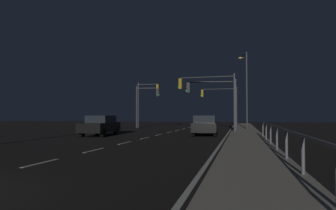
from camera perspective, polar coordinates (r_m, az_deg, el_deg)
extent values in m
plane|color=black|center=(23.12, -3.70, -5.75)|extent=(112.00, 112.00, 0.00)
cube|color=#9E937F|center=(22.19, 13.73, -5.69)|extent=(2.48, 77.00, 0.14)
cube|color=silver|center=(11.73, -21.41, -9.47)|extent=(0.14, 2.00, 0.01)
cube|color=silver|center=(15.18, -12.85, -7.77)|extent=(0.14, 2.00, 0.01)
cube|color=silver|center=(18.86, -7.58, -6.62)|extent=(0.14, 2.00, 0.01)
cube|color=silver|center=(22.64, -4.06, -5.82)|extent=(0.14, 2.00, 0.01)
cube|color=silver|center=(26.49, -1.56, -5.24)|extent=(0.14, 2.00, 0.01)
cube|color=silver|center=(30.38, 0.30, -4.80)|extent=(0.14, 2.00, 0.01)
cube|color=silver|center=(34.29, 1.73, -4.45)|extent=(0.14, 2.00, 0.01)
cube|color=silver|center=(38.22, 2.87, -4.18)|extent=(0.14, 2.00, 0.01)
cube|color=silver|center=(42.17, 3.80, -3.95)|extent=(0.14, 2.00, 0.01)
cube|color=silver|center=(46.12, 4.57, -3.77)|extent=(0.14, 2.00, 0.01)
cube|color=silver|center=(50.08, 5.21, -3.61)|extent=(0.14, 2.00, 0.01)
cube|color=silver|center=(27.20, 10.38, -5.12)|extent=(0.14, 53.00, 0.01)
cube|color=black|center=(25.48, 6.54, -3.87)|extent=(2.05, 4.49, 0.70)
cube|color=#1E2328|center=(25.22, 6.50, -2.47)|extent=(1.73, 2.55, 0.55)
cylinder|color=black|center=(26.96, 5.00, -4.51)|extent=(0.25, 0.65, 0.64)
cylinder|color=black|center=(26.87, 8.41, -4.50)|extent=(0.25, 0.65, 0.64)
cylinder|color=black|center=(24.15, 4.46, -4.82)|extent=(0.25, 0.65, 0.64)
cylinder|color=black|center=(24.06, 8.27, -4.82)|extent=(0.25, 0.65, 0.64)
cube|color=black|center=(25.39, -11.90, -3.85)|extent=(2.01, 4.47, 0.70)
cube|color=#1E2328|center=(25.60, -11.68, -2.44)|extent=(1.71, 2.53, 0.55)
cylinder|color=black|center=(23.80, -11.39, -4.84)|extent=(0.25, 0.65, 0.64)
cylinder|color=black|center=(24.43, -14.90, -4.73)|extent=(0.25, 0.65, 0.64)
cylinder|color=black|center=(26.43, -9.14, -4.54)|extent=(0.25, 0.65, 0.64)
cylinder|color=black|center=(27.00, -12.36, -4.47)|extent=(0.25, 0.65, 0.64)
cylinder|color=#2D3033|center=(42.57, 11.97, -0.27)|extent=(0.16, 0.16, 5.13)
cylinder|color=#2D3033|center=(42.94, 8.99, 2.79)|extent=(4.44, 0.44, 0.11)
cube|color=olive|center=(43.27, 6.07, 2.05)|extent=(0.30, 0.36, 0.95)
sphere|color=black|center=(43.32, 5.87, 2.44)|extent=(0.20, 0.20, 0.20)
sphere|color=black|center=(43.30, 5.87, 2.05)|extent=(0.20, 0.20, 0.20)
sphere|color=#19D84C|center=(43.28, 5.87, 1.65)|extent=(0.20, 0.20, 0.20)
cylinder|color=#2D3033|center=(39.80, -5.55, -0.39)|extent=(0.16, 0.16, 5.14)
cylinder|color=#38383D|center=(39.67, -3.70, 2.97)|extent=(2.59, 0.39, 0.11)
cube|color=black|center=(39.43, -1.85, 2.23)|extent=(0.32, 0.37, 0.95)
sphere|color=black|center=(39.43, -1.63, 2.67)|extent=(0.20, 0.20, 0.20)
sphere|color=black|center=(39.41, -1.63, 2.23)|extent=(0.20, 0.20, 0.20)
sphere|color=#19D84C|center=(39.39, -1.63, 1.80)|extent=(0.20, 0.20, 0.20)
cylinder|color=#38383D|center=(28.60, 11.60, 0.42)|extent=(0.16, 0.16, 5.09)
cylinder|color=#2D3033|center=(29.14, 6.82, 4.89)|extent=(4.83, 0.54, 0.11)
cube|color=olive|center=(29.63, 2.22, 3.75)|extent=(0.31, 0.36, 0.95)
sphere|color=black|center=(29.70, 1.93, 4.32)|extent=(0.20, 0.20, 0.20)
sphere|color=black|center=(29.67, 1.93, 3.74)|extent=(0.20, 0.20, 0.20)
sphere|color=#19D84C|center=(29.65, 1.93, 3.16)|extent=(0.20, 0.20, 0.20)
cylinder|color=#38383D|center=(41.33, -5.27, -0.02)|extent=(0.16, 0.16, 5.74)
cylinder|color=#38383D|center=(41.09, -3.56, 3.64)|extent=(2.57, 0.16, 0.11)
cube|color=olive|center=(40.68, -1.83, 2.95)|extent=(0.29, 0.35, 0.95)
sphere|color=black|center=(40.67, -1.62, 3.38)|extent=(0.20, 0.20, 0.20)
sphere|color=black|center=(40.64, -1.62, 2.96)|extent=(0.20, 0.20, 0.20)
sphere|color=#19D84C|center=(40.62, -1.62, 2.54)|extent=(0.20, 0.20, 0.20)
cylinder|color=#4C4C51|center=(30.58, 11.79, 0.03)|extent=(0.16, 0.16, 4.82)
cylinder|color=#2D3033|center=(30.60, 7.68, 4.06)|extent=(4.35, 0.57, 0.11)
cube|color=black|center=(30.59, 3.59, 3.06)|extent=(0.31, 0.37, 0.95)
sphere|color=black|center=(30.62, 3.30, 3.62)|extent=(0.20, 0.20, 0.20)
sphere|color=black|center=(30.60, 3.30, 3.06)|extent=(0.20, 0.20, 0.20)
sphere|color=#19D84C|center=(30.57, 3.30, 2.50)|extent=(0.20, 0.20, 0.20)
cylinder|color=#2D3033|center=(35.10, 13.69, 2.52)|extent=(0.18, 0.18, 8.13)
cylinder|color=#2D3033|center=(36.64, 13.16, 8.51)|extent=(0.67, 2.14, 0.10)
ellipsoid|color=#F9D172|center=(37.66, 12.71, 8.07)|extent=(0.56, 0.36, 0.24)
cylinder|color=#59595E|center=(8.72, 22.67, -8.13)|extent=(0.09, 0.09, 0.95)
cylinder|color=#59595E|center=(11.62, 20.12, -6.53)|extent=(0.09, 0.09, 0.95)
cylinder|color=#59595E|center=(14.55, 18.61, -5.57)|extent=(0.09, 0.09, 0.95)
cylinder|color=#59595E|center=(17.48, 17.60, -4.93)|extent=(0.09, 0.09, 0.95)
cylinder|color=#59595E|center=(20.42, 16.89, -4.48)|extent=(0.09, 0.09, 0.95)
cylinder|color=#59595E|center=(23.36, 16.35, -4.13)|extent=(0.09, 0.09, 0.95)
cube|color=slate|center=(13.06, 19.26, -3.92)|extent=(0.06, 20.65, 0.06)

